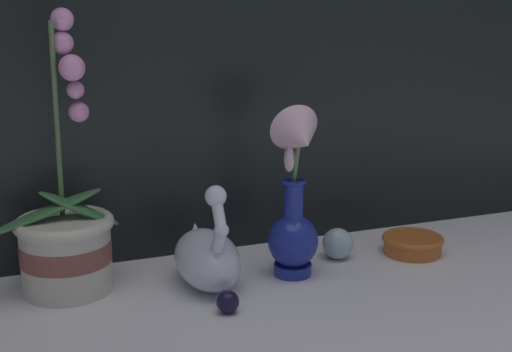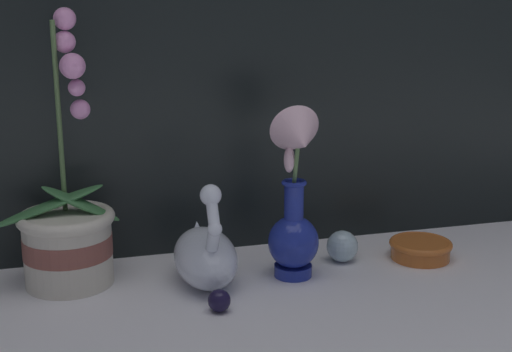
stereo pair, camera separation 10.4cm
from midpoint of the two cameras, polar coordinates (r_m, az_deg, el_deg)
The scene contains 7 objects.
ground_plane at distance 1.10m, azimuth 4.44°, elevation -10.85°, with size 2.80×2.80×0.00m, color white.
orchid_potted_plant at distance 1.20m, azimuth -12.45°, elevation -4.56°, with size 0.21×0.16×0.45m.
swan_figurine at distance 1.18m, azimuth -1.57°, elevation -6.31°, with size 0.10×0.19×0.19m.
blue_vase at distance 1.19m, azimuth 5.68°, elevation -2.52°, with size 0.09×0.11×0.30m.
glass_sphere at distance 1.30m, azimuth 9.21°, elevation -5.60°, with size 0.06×0.06×0.06m.
amber_dish at distance 1.35m, azimuth 15.21°, elevation -5.62°, with size 0.11×0.11×0.03m.
glass_bauble at distance 1.10m, azimuth -0.21°, elevation -9.99°, with size 0.04×0.04×0.04m.
Camera 2 is at (-0.30, -0.95, 0.47)m, focal length 50.00 mm.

